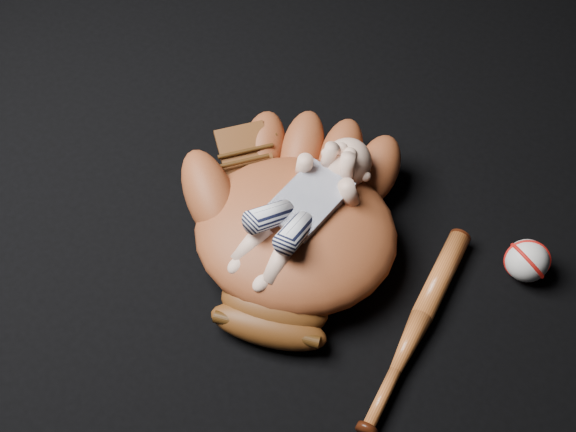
% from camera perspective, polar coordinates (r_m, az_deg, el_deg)
% --- Properties ---
extents(baseball_glove, '(0.62, 0.66, 0.17)m').
position_cam_1_polar(baseball_glove, '(1.32, 0.62, -0.82)').
color(baseball_glove, maroon).
rests_on(baseball_glove, ground).
extents(newborn_baby, '(0.18, 0.36, 0.14)m').
position_cam_1_polar(newborn_baby, '(1.28, 0.92, 0.54)').
color(newborn_baby, '#E3AF92').
rests_on(newborn_baby, baseball_glove).
extents(baseball_bat, '(0.09, 0.44, 0.04)m').
position_cam_1_polar(baseball_bat, '(1.31, 10.10, -8.67)').
color(baseball_bat, '#A54F20').
rests_on(baseball_bat, ground).
extents(baseball, '(0.08, 0.08, 0.08)m').
position_cam_1_polar(baseball, '(1.40, 18.38, -3.37)').
color(baseball, silver).
rests_on(baseball, ground).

